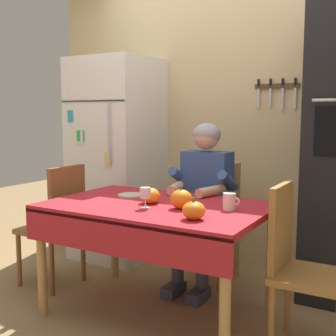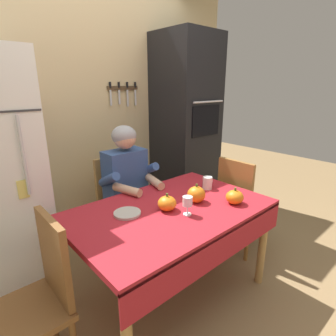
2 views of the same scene
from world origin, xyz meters
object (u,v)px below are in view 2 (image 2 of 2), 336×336
chair_behind_person (120,201)px  wine_glass (188,202)px  chair_right_side (240,201)px  pumpkin_medium (235,197)px  dining_table (172,219)px  pumpkin_small (196,194)px  coffee_mug (208,183)px  seated_person (130,184)px  wall_oven (185,131)px  chair_left_side (39,295)px  serving_tray (127,213)px  pumpkin_large (167,203)px

chair_behind_person → wine_glass: chair_behind_person is taller
chair_right_side → pumpkin_medium: 0.64m
dining_table → chair_right_side: bearing=2.4°
chair_right_side → pumpkin_small: bearing=-174.3°
chair_right_side → coffee_mug: chair_right_side is taller
seated_person → pumpkin_medium: (0.34, -0.84, 0.05)m
wall_oven → coffee_mug: bearing=-124.6°
chair_behind_person → chair_right_side: same height
chair_left_side → serving_tray: bearing=7.4°
serving_tray → pumpkin_small: bearing=-19.2°
chair_behind_person → dining_table: bearing=-93.7°
chair_behind_person → pumpkin_medium: chair_behind_person is taller
pumpkin_small → seated_person: bearing=103.8°
chair_right_side → pumpkin_small: size_ratio=6.58×
dining_table → wine_glass: size_ratio=10.81×
pumpkin_small → serving_tray: size_ratio=0.78×
wall_oven → dining_table: (-1.05, -0.92, -0.39)m
wall_oven → serving_tray: wall_oven is taller
wall_oven → seated_person: (-1.00, -0.32, -0.31)m
coffee_mug → pumpkin_small: 0.29m
chair_left_side → seated_person: bearing=29.8°
chair_left_side → pumpkin_large: chair_left_side is taller
dining_table → chair_behind_person: chair_behind_person is taller
wall_oven → pumpkin_large: size_ratio=16.31×
chair_right_side → chair_left_side: 1.80m
seated_person → wine_glass: seated_person is taller
pumpkin_small → chair_behind_person: bearing=100.7°
wall_oven → chair_left_side: size_ratio=2.26×
pumpkin_small → serving_tray: 0.52m
chair_right_side → pumpkin_medium: bearing=-151.6°
coffee_mug → chair_behind_person: bearing=120.9°
pumpkin_large → pumpkin_medium: bearing=-29.2°
dining_table → wine_glass: (0.01, -0.13, 0.17)m
coffee_mug → pumpkin_small: (-0.27, -0.12, 0.01)m
dining_table → chair_left_side: bearing=176.3°
dining_table → chair_behind_person: (0.05, 0.79, -0.14)m
chair_behind_person → seated_person: (0.00, -0.19, 0.23)m
seated_person → chair_left_side: (-0.95, -0.55, -0.23)m
wine_glass → pumpkin_medium: (0.38, -0.10, -0.04)m
pumpkin_medium → dining_table: bearing=149.2°
chair_behind_person → pumpkin_small: 0.89m
wall_oven → serving_tray: 1.58m
pumpkin_medium → serving_tray: 0.78m
pumpkin_large → pumpkin_medium: pumpkin_large is taller
chair_left_side → pumpkin_large: size_ratio=7.22×
wine_glass → dining_table: bearing=95.6°
chair_right_side → chair_left_side: (-1.80, 0.02, 0.00)m
serving_tray → chair_behind_person: bearing=62.9°
wall_oven → chair_right_side: size_ratio=2.26×
chair_left_side → pumpkin_medium: bearing=-12.8°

